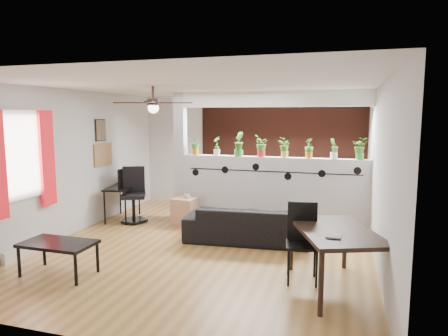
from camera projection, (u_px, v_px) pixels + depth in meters
room_shell at (208, 168)px, 6.46m from camera, size 6.30×7.10×2.90m
partition_wall at (272, 192)px, 7.73m from camera, size 3.60×0.18×1.35m
ceiling_header at (274, 99)px, 7.50m from camera, size 3.60×0.18×0.30m
pier_column at (181, 157)px, 8.20m from camera, size 0.22×0.20×2.60m
brick_panel at (284, 153)px, 9.05m from camera, size 3.90×0.05×2.60m
vine_decal at (272, 172)px, 7.59m from camera, size 3.31×0.01×0.30m
window_assembly at (22, 158)px, 6.02m from camera, size 0.09×1.30×1.55m
baseboard_heater at (29, 248)px, 6.20m from camera, size 0.08×1.00×0.18m
corkboard at (103, 155)px, 8.08m from camera, size 0.03×0.60×0.45m
framed_art at (101, 130)px, 7.97m from camera, size 0.03×0.34×0.44m
ceiling_fan at (153, 104)px, 6.27m from camera, size 1.19×1.19×0.43m
potted_plant_0 at (196, 145)px, 8.07m from camera, size 0.22×0.24×0.39m
potted_plant_1 at (217, 145)px, 7.94m from camera, size 0.23×0.23×0.37m
potted_plant_2 at (239, 143)px, 7.81m from camera, size 0.28×0.31×0.48m
potted_plant_3 at (261, 145)px, 7.68m from camera, size 0.19×0.23×0.42m
potted_plant_4 at (285, 147)px, 7.55m from camera, size 0.24×0.24×0.38m
potted_plant_5 at (309, 147)px, 7.43m from camera, size 0.22×0.23×0.37m
potted_plant_6 at (334, 148)px, 7.30m from camera, size 0.23×0.21×0.38m
potted_plant_7 at (360, 148)px, 7.17m from camera, size 0.21×0.17×0.40m
sofa at (247, 224)px, 6.82m from camera, size 2.05×0.95×0.58m
cube_shelf at (185, 211)px, 7.83m from camera, size 0.49×0.45×0.54m
cup at (187, 196)px, 7.78m from camera, size 0.13×0.13×0.09m
computer_desk at (122, 189)px, 8.23m from camera, size 0.68×1.04×0.70m
monitor at (126, 180)px, 8.35m from camera, size 0.36×0.11×0.20m
office_chair at (134, 198)px, 8.04m from camera, size 0.60×0.61×1.09m
dining_table at (336, 236)px, 4.88m from camera, size 1.29×1.60×0.76m
book at (326, 235)px, 4.62m from camera, size 0.19×0.24×0.02m
folding_chair at (302, 234)px, 5.21m from camera, size 0.46×0.46×1.01m
coffee_table at (58, 246)px, 5.36m from camera, size 0.98×0.55×0.45m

